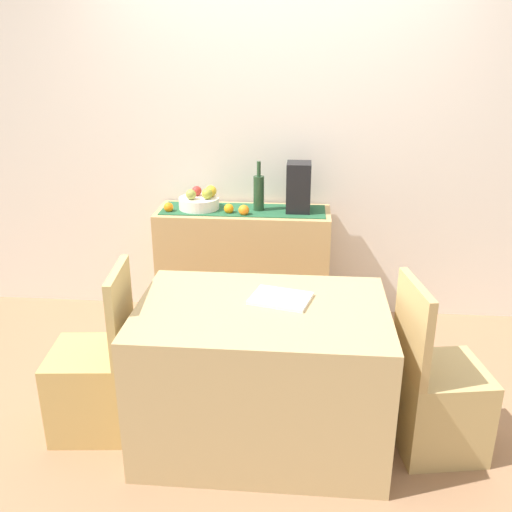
% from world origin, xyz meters
% --- Properties ---
extents(ground_plane, '(6.40, 6.40, 0.02)m').
position_xyz_m(ground_plane, '(0.00, 0.00, -0.01)').
color(ground_plane, '#9D7453').
rests_on(ground_plane, ground).
extents(room_wall_rear, '(6.40, 0.06, 2.70)m').
position_xyz_m(room_wall_rear, '(0.00, 1.18, 1.35)').
color(room_wall_rear, silver).
rests_on(room_wall_rear, ground).
extents(sideboard_console, '(1.18, 0.42, 0.84)m').
position_xyz_m(sideboard_console, '(-0.22, 0.92, 0.42)').
color(sideboard_console, tan).
rests_on(sideboard_console, ground).
extents(table_runner, '(1.11, 0.32, 0.01)m').
position_xyz_m(table_runner, '(-0.22, 0.92, 0.84)').
color(table_runner, '#225936').
rests_on(table_runner, sideboard_console).
extents(fruit_bowl, '(0.27, 0.27, 0.08)m').
position_xyz_m(fruit_bowl, '(-0.52, 0.92, 0.88)').
color(fruit_bowl, white).
rests_on(fruit_bowl, table_runner).
extents(apple_front, '(0.07, 0.07, 0.07)m').
position_xyz_m(apple_front, '(-0.57, 0.87, 0.96)').
color(apple_front, '#929C43').
rests_on(apple_front, fruit_bowl).
extents(apple_upper, '(0.07, 0.07, 0.07)m').
position_xyz_m(apple_upper, '(-0.46, 0.89, 0.96)').
color(apple_upper, '#9AA433').
rests_on(apple_upper, fruit_bowl).
extents(apple_left, '(0.07, 0.07, 0.07)m').
position_xyz_m(apple_left, '(-0.55, 0.97, 0.95)').
color(apple_left, '#B0302B').
rests_on(apple_left, fruit_bowl).
extents(apple_rear, '(0.08, 0.08, 0.08)m').
position_xyz_m(apple_rear, '(-0.45, 0.96, 0.96)').
color(apple_rear, gold).
rests_on(apple_rear, fruit_bowl).
extents(wine_bottle, '(0.07, 0.07, 0.34)m').
position_xyz_m(wine_bottle, '(-0.11, 0.92, 0.97)').
color(wine_bottle, '#213F25').
rests_on(wine_bottle, sideboard_console).
extents(coffee_maker, '(0.16, 0.18, 0.34)m').
position_xyz_m(coffee_maker, '(0.15, 0.92, 1.01)').
color(coffee_maker, black).
rests_on(coffee_maker, sideboard_console).
extents(orange_loose_near_bowl, '(0.07, 0.07, 0.07)m').
position_xyz_m(orange_loose_near_bowl, '(-0.31, 0.84, 0.87)').
color(orange_loose_near_bowl, orange).
rests_on(orange_loose_near_bowl, sideboard_console).
extents(orange_loose_mid, '(0.07, 0.07, 0.07)m').
position_xyz_m(orange_loose_mid, '(-0.72, 0.84, 0.87)').
color(orange_loose_mid, orange).
rests_on(orange_loose_mid, sideboard_console).
extents(orange_loose_far, '(0.07, 0.07, 0.07)m').
position_xyz_m(orange_loose_far, '(-0.20, 0.81, 0.87)').
color(orange_loose_far, orange).
rests_on(orange_loose_far, sideboard_console).
extents(dining_table, '(1.21, 0.81, 0.74)m').
position_xyz_m(dining_table, '(0.01, -0.35, 0.37)').
color(dining_table, tan).
rests_on(dining_table, ground).
extents(open_book, '(0.32, 0.27, 0.02)m').
position_xyz_m(open_book, '(0.09, -0.27, 0.75)').
color(open_book, white).
rests_on(open_book, dining_table).
extents(chair_near_window, '(0.44, 0.44, 0.90)m').
position_xyz_m(chair_near_window, '(-0.86, -0.35, 0.27)').
color(chair_near_window, tan).
rests_on(chair_near_window, ground).
extents(chair_by_corner, '(0.46, 0.46, 0.90)m').
position_xyz_m(chair_by_corner, '(0.87, -0.35, 0.27)').
color(chair_by_corner, tan).
rests_on(chair_by_corner, ground).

